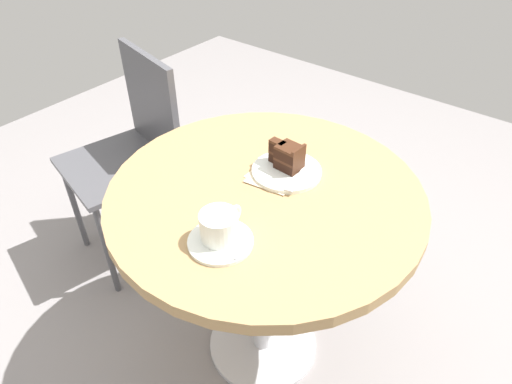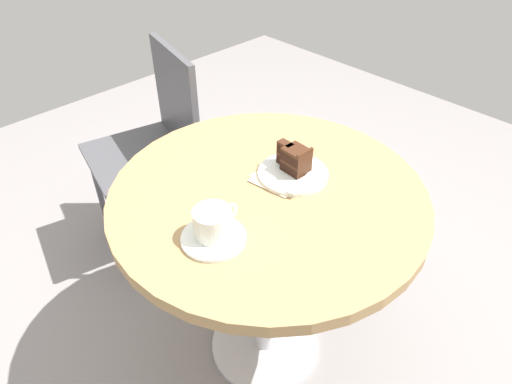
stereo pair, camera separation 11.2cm
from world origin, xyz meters
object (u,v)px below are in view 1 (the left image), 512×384
Objects in this scene: cake_plate at (285,171)px; napkin at (276,175)px; cake_slice at (288,156)px; fork at (296,180)px; cafe_chair at (134,144)px; teaspoon at (238,247)px; coffee_cup at (220,225)px; saucer at (221,241)px.

cake_plate is 1.25× the size of napkin.
cake_slice reaches higher than napkin.
cafe_chair is at bearing -105.53° from fork.
fork reaches higher than cake_plate.
napkin is at bearing -99.12° from fork.
cake_slice is 0.12× the size of cafe_chair.
cake_slice is at bearing 161.63° from teaspoon.
cake_slice is at bearing 6.73° from coffee_cup.
cake_plate is at bearing 7.74° from saucer.
cake_slice is at bearing 13.29° from cafe_chair.
napkin is (0.28, 0.05, -0.04)m from coffee_cup.
napkin is (-0.03, 0.01, -0.00)m from cake_plate.
coffee_cup is 0.63× the size of cake_plate.
cake_plate reaches higher than napkin.
saucer is at bearing -172.18° from cake_slice.
cafe_chair is at bearing 66.63° from coffee_cup.
cake_plate is (0.31, 0.04, 0.00)m from saucer.
coffee_cup is 0.31m from cake_plate.
teaspoon is at bearing -4.88° from fork.
cafe_chair is (0.04, 0.75, -0.21)m from fork.
cake_slice is at bearing 7.82° from saucer.
napkin is 0.72m from cafe_chair.
napkin is at bearing 165.50° from teaspoon.
saucer is 0.79× the size of cake_plate.
coffee_cup is 0.82× the size of fork.
teaspoon is 0.10× the size of cafe_chair.
fork reaches higher than saucer.
fork is at bearing -122.86° from cake_slice.
coffee_cup is at bearing -170.40° from napkin.
teaspoon reaches higher than napkin.
saucer is at bearing -14.54° from fork.
cake_slice reaches higher than coffee_cup.
cake_plate is 0.04m from cake_slice.
saucer is at bearing -136.85° from coffee_cup.
cake_plate is at bearing 12.48° from cafe_chair.
coffee_cup is (0.01, 0.01, 0.04)m from saucer.
saucer is at bearing -10.21° from cafe_chair.
coffee_cup is at bearing -126.15° from teaspoon.
cake_plate is 0.03m from napkin.
cake_plate is (0.31, 0.04, -0.04)m from coffee_cup.
cake_slice is (0.01, 0.00, 0.04)m from cake_plate.
fork is at bearing -3.31° from coffee_cup.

